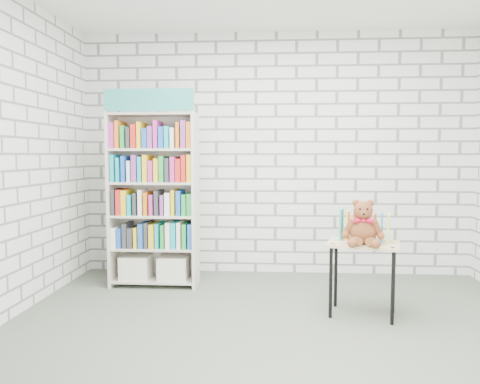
{
  "coord_description": "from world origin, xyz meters",
  "views": [
    {
      "loc": [
        -0.05,
        -3.49,
        1.39
      ],
      "look_at": [
        -0.35,
        0.95,
        1.04
      ],
      "focal_mm": 35.0,
      "sensor_mm": 36.0,
      "label": 1
    }
  ],
  "objects": [
    {
      "name": "bookshelf",
      "position": [
        -1.28,
        1.36,
        0.94
      ],
      "size": [
        0.92,
        0.36,
        2.06
      ],
      "color": "beige",
      "rests_on": "ground"
    },
    {
      "name": "ground",
      "position": [
        0.0,
        0.0,
        0.0
      ],
      "size": [
        4.5,
        4.5,
        0.0
      ],
      "primitive_type": "plane",
      "color": "#4D5547",
      "rests_on": "ground"
    },
    {
      "name": "display_table",
      "position": [
        0.75,
        0.54,
        0.55
      ],
      "size": [
        0.68,
        0.56,
        0.64
      ],
      "color": "tan",
      "rests_on": "ground"
    },
    {
      "name": "room_shell",
      "position": [
        0.0,
        0.0,
        1.78
      ],
      "size": [
        4.52,
        4.02,
        2.81
      ],
      "color": "silver",
      "rests_on": "ground"
    },
    {
      "name": "teddy_bear",
      "position": [
        0.72,
        0.45,
        0.79
      ],
      "size": [
        0.35,
        0.33,
        0.38
      ],
      "color": "brown",
      "rests_on": "display_table"
    },
    {
      "name": "table_books",
      "position": [
        0.77,
        0.64,
        0.76
      ],
      "size": [
        0.45,
        0.29,
        0.25
      ],
      "color": "teal",
      "rests_on": "display_table"
    }
  ]
}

